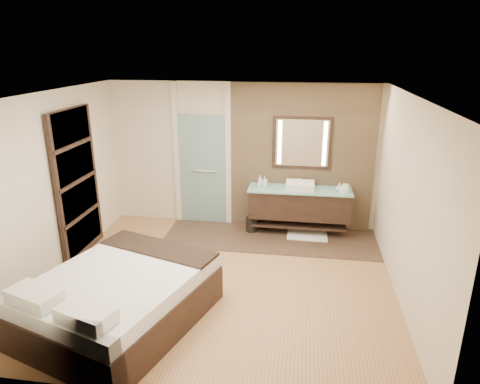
% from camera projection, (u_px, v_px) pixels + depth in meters
% --- Properties ---
extents(floor, '(5.00, 5.00, 0.00)m').
position_uv_depth(floor, '(220.00, 281.00, 6.32)').
color(floor, olive).
rests_on(floor, ground).
extents(tile_strip, '(3.80, 1.30, 0.01)m').
position_uv_depth(tile_strip, '(270.00, 238.00, 7.73)').
color(tile_strip, '#37241E').
rests_on(tile_strip, floor).
extents(stone_wall, '(2.60, 0.08, 2.70)m').
position_uv_depth(stone_wall, '(301.00, 158.00, 7.80)').
color(stone_wall, tan).
rests_on(stone_wall, floor).
extents(vanity, '(1.85, 0.55, 0.88)m').
position_uv_depth(vanity, '(299.00, 203.00, 7.77)').
color(vanity, black).
rests_on(vanity, stone_wall).
extents(mirror_unit, '(1.06, 0.04, 0.96)m').
position_uv_depth(mirror_unit, '(302.00, 143.00, 7.65)').
color(mirror_unit, black).
rests_on(mirror_unit, stone_wall).
extents(frosted_door, '(1.10, 0.12, 2.70)m').
position_uv_depth(frosted_door, '(203.00, 165.00, 8.12)').
color(frosted_door, silver).
rests_on(frosted_door, floor).
extents(shoji_partition, '(0.06, 1.20, 2.40)m').
position_uv_depth(shoji_partition, '(77.00, 184.00, 6.83)').
color(shoji_partition, black).
rests_on(shoji_partition, floor).
extents(bed, '(2.30, 2.57, 0.83)m').
position_uv_depth(bed, '(119.00, 298.00, 5.27)').
color(bed, black).
rests_on(bed, floor).
extents(bath_mat, '(0.73, 0.51, 0.02)m').
position_uv_depth(bath_mat, '(307.00, 235.00, 7.82)').
color(bath_mat, white).
rests_on(bath_mat, floor).
extents(waste_bin, '(0.29, 0.29, 0.28)m').
position_uv_depth(waste_bin, '(252.00, 224.00, 7.97)').
color(waste_bin, black).
rests_on(waste_bin, floor).
extents(tissue_box, '(0.15, 0.15, 0.10)m').
position_uv_depth(tissue_box, '(344.00, 190.00, 7.44)').
color(tissue_box, white).
rests_on(tissue_box, vanity).
extents(soap_bottle_a, '(0.10, 0.10, 0.21)m').
position_uv_depth(soap_bottle_a, '(260.00, 181.00, 7.77)').
color(soap_bottle_a, silver).
rests_on(soap_bottle_a, vanity).
extents(soap_bottle_b, '(0.10, 0.10, 0.18)m').
position_uv_depth(soap_bottle_b, '(265.00, 181.00, 7.78)').
color(soap_bottle_b, '#B2B2B2').
rests_on(soap_bottle_b, vanity).
extents(soap_bottle_c, '(0.13, 0.13, 0.16)m').
position_uv_depth(soap_bottle_c, '(339.00, 187.00, 7.49)').
color(soap_bottle_c, '#A3CDC4').
rests_on(soap_bottle_c, vanity).
extents(cup, '(0.13, 0.13, 0.10)m').
position_uv_depth(cup, '(345.00, 187.00, 7.60)').
color(cup, white).
rests_on(cup, vanity).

